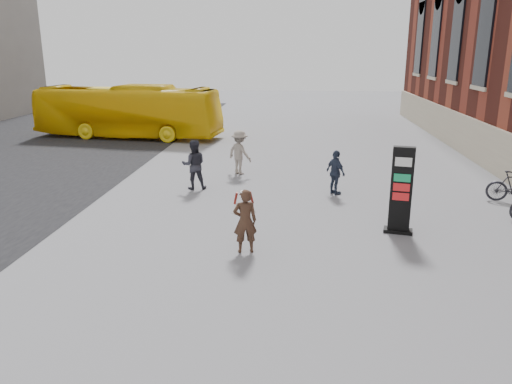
# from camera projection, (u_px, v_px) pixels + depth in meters

# --- Properties ---
(ground) EXTENTS (100.00, 100.00, 0.00)m
(ground) POSITION_uv_depth(u_px,v_px,m) (230.00, 256.00, 12.03)
(ground) COLOR #9E9EA3
(info_pylon) EXTENTS (0.82, 0.54, 2.37)m
(info_pylon) POSITION_uv_depth(u_px,v_px,m) (401.00, 191.00, 13.25)
(info_pylon) COLOR black
(info_pylon) RESTS_ON ground
(woman) EXTENTS (0.70, 0.66, 1.60)m
(woman) POSITION_uv_depth(u_px,v_px,m) (245.00, 220.00, 12.05)
(woman) COLOR #3E281C
(woman) RESTS_ON ground
(bus) EXTENTS (10.69, 3.81, 2.91)m
(bus) POSITION_uv_depth(u_px,v_px,m) (128.00, 111.00, 27.77)
(bus) COLOR yellow
(bus) RESTS_ON road
(pedestrian_a) EXTENTS (0.98, 0.84, 1.76)m
(pedestrian_a) POSITION_uv_depth(u_px,v_px,m) (194.00, 165.00, 17.58)
(pedestrian_a) COLOR #292932
(pedestrian_a) RESTS_ON ground
(pedestrian_b) EXTENTS (1.29, 1.21, 1.75)m
(pedestrian_b) POSITION_uv_depth(u_px,v_px,m) (240.00, 152.00, 19.68)
(pedestrian_b) COLOR gray
(pedestrian_b) RESTS_ON ground
(pedestrian_c) EXTENTS (0.82, 0.94, 1.52)m
(pedestrian_c) POSITION_uv_depth(u_px,v_px,m) (336.00, 172.00, 16.95)
(pedestrian_c) COLOR #2D374D
(pedestrian_c) RESTS_ON ground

